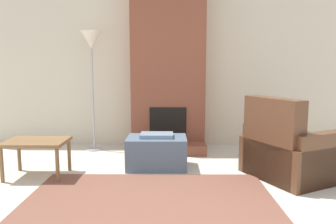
{
  "coord_description": "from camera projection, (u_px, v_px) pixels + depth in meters",
  "views": [
    {
      "loc": [
        0.04,
        -2.45,
        1.33
      ],
      "look_at": [
        0.0,
        2.64,
        0.63
      ],
      "focal_mm": 35.0,
      "sensor_mm": 36.0,
      "label": 1
    }
  ],
  "objects": [
    {
      "name": "wall_back",
      "position": [
        168.0,
        69.0,
        5.52
      ],
      "size": [
        7.08,
        0.06,
        2.6
      ],
      "primitive_type": "cube",
      "color": "beige",
      "rests_on": "ground_plane"
    },
    {
      "name": "fireplace",
      "position": [
        168.0,
        72.0,
        5.26
      ],
      "size": [
        1.17,
        0.79,
        2.6
      ],
      "color": "brown",
      "rests_on": "ground_plane"
    },
    {
      "name": "ottoman",
      "position": [
        157.0,
        152.0,
        4.33
      ],
      "size": [
        0.78,
        0.52,
        0.46
      ],
      "color": "slate",
      "rests_on": "ground_plane"
    },
    {
      "name": "armchair",
      "position": [
        292.0,
        153.0,
        3.97
      ],
      "size": [
        1.35,
        1.31,
        0.98
      ],
      "rotation": [
        0.0,
        0.0,
        2.04
      ],
      "color": "brown",
      "rests_on": "ground_plane"
    },
    {
      "name": "side_table",
      "position": [
        36.0,
        145.0,
        3.96
      ],
      "size": [
        0.73,
        0.52,
        0.45
      ],
      "color": "brown",
      "rests_on": "ground_plane"
    },
    {
      "name": "floor_lamp_left",
      "position": [
        91.0,
        47.0,
        5.08
      ],
      "size": [
        0.32,
        0.32,
        1.88
      ],
      "color": "#ADADB2",
      "rests_on": "ground_plane"
    },
    {
      "name": "area_rug",
      "position": [
        150.0,
        201.0,
        3.26
      ],
      "size": [
        2.51,
        1.58,
        0.01
      ],
      "primitive_type": "cube",
      "color": "brown",
      "rests_on": "ground_plane"
    }
  ]
}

